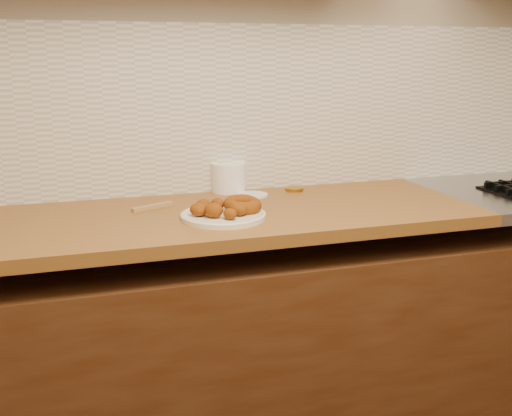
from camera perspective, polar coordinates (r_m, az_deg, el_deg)
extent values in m
cube|color=tan|center=(2.28, 3.08, 13.31)|extent=(4.00, 0.02, 2.70)
cube|color=#4B2D18|center=(2.23, 5.58, -12.49)|extent=(3.60, 0.60, 0.77)
cube|color=brown|center=(1.90, -12.43, -1.58)|extent=(2.30, 0.62, 0.04)
cube|color=silver|center=(2.27, 3.14, 9.52)|extent=(3.60, 0.02, 0.60)
cube|color=black|center=(2.35, 22.87, 1.61)|extent=(0.01, 0.24, 0.02)
cube|color=black|center=(2.47, 23.15, 2.17)|extent=(0.24, 0.01, 0.02)
cylinder|color=silver|center=(1.86, -3.13, -0.75)|extent=(0.26, 0.26, 0.02)
torus|color=#7A3306|center=(1.88, -1.31, 0.33)|extent=(0.17, 0.17, 0.05)
ellipsoid|color=#7A3306|center=(1.87, -5.04, 0.24)|extent=(0.06, 0.05, 0.04)
ellipsoid|color=#7A3306|center=(1.83, -5.47, -0.14)|extent=(0.07, 0.07, 0.04)
ellipsoid|color=#7A3306|center=(1.80, -4.05, -0.23)|extent=(0.07, 0.07, 0.05)
ellipsoid|color=#7A3306|center=(1.78, -2.49, -0.57)|extent=(0.05, 0.06, 0.03)
ellipsoid|color=#7A3306|center=(1.90, -3.67, 0.40)|extent=(0.06, 0.06, 0.04)
ellipsoid|color=#7A3306|center=(1.82, -1.67, -0.11)|extent=(0.07, 0.07, 0.04)
cylinder|color=white|center=(2.22, -2.62, 2.95)|extent=(0.16, 0.16, 0.11)
cylinder|color=white|center=(2.15, -0.38, 1.25)|extent=(0.13, 0.13, 0.01)
cylinder|color=#AF7E1E|center=(2.24, 3.66, 1.81)|extent=(0.07, 0.07, 0.01)
cube|color=#A27B4C|center=(2.00, -9.82, 0.14)|extent=(0.15, 0.08, 0.01)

